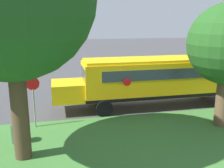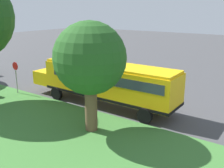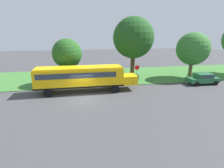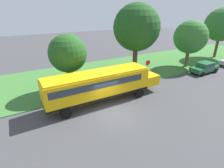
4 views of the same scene
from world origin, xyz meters
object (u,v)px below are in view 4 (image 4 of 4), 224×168
object	(u,v)px
school_bus	(101,84)
oak_tree_beside_bus	(69,54)
car_green_nearest	(205,67)
stop_sign	(148,68)
oak_tree_across_road	(222,24)
trash_bin	(143,73)
oak_tree_roadside_mid	(137,27)
oak_tree_far_end	(191,37)

from	to	relation	value
school_bus	oak_tree_beside_bus	xyz separation A→B (m)	(-3.88, -1.79, 2.40)
car_green_nearest	stop_sign	distance (m)	9.58
oak_tree_across_road	stop_sign	bearing A→B (deg)	-81.47
oak_tree_across_road	trash_bin	size ratio (longest dim) A/B	10.06
oak_tree_beside_bus	oak_tree_across_road	world-z (taller)	oak_tree_across_road
oak_tree_beside_bus	oak_tree_roadside_mid	distance (m)	10.16
school_bus	oak_tree_across_road	world-z (taller)	oak_tree_across_road
school_bus	stop_sign	bearing A→B (deg)	105.26
oak_tree_roadside_mid	oak_tree_beside_bus	bearing A→B (deg)	-81.88
oak_tree_roadside_mid	stop_sign	bearing A→B (deg)	-5.53
oak_tree_beside_bus	car_green_nearest	bearing A→B (deg)	79.30
oak_tree_far_end	trash_bin	distance (m)	9.76
school_bus	oak_tree_roadside_mid	distance (m)	10.64
oak_tree_beside_bus	stop_sign	size ratio (longest dim) A/B	2.34
car_green_nearest	oak_tree_roadside_mid	bearing A→B (deg)	-118.76
oak_tree_beside_bus	stop_sign	distance (m)	10.04
oak_tree_roadside_mid	oak_tree_across_road	bearing A→B (deg)	89.25
oak_tree_far_end	trash_bin	bearing A→B (deg)	-91.48
oak_tree_across_road	school_bus	bearing A→B (deg)	-79.52
oak_tree_roadside_mid	stop_sign	xyz separation A→B (m)	(3.18, -0.31, -4.70)
school_bus	oak_tree_beside_bus	bearing A→B (deg)	-155.26
car_green_nearest	trash_bin	world-z (taller)	car_green_nearest
school_bus	oak_tree_far_end	xyz separation A→B (m)	(-3.58, 17.15, 2.87)
car_green_nearest	oak_tree_roadside_mid	xyz separation A→B (m)	(-4.98, -9.07, 5.56)
oak_tree_roadside_mid	oak_tree_across_road	size ratio (longest dim) A/B	1.06
school_bus	stop_sign	distance (m)	8.03
oak_tree_roadside_mid	oak_tree_far_end	bearing A→B (deg)	79.39
school_bus	oak_tree_roadside_mid	bearing A→B (deg)	123.30
car_green_nearest	oak_tree_across_road	bearing A→B (deg)	115.04
car_green_nearest	oak_tree_far_end	size ratio (longest dim) A/B	0.60
car_green_nearest	oak_tree_roadside_mid	size ratio (longest dim) A/B	0.46
oak_tree_roadside_mid	stop_sign	world-z (taller)	oak_tree_roadside_mid
oak_tree_roadside_mid	oak_tree_far_end	world-z (taller)	oak_tree_roadside_mid
oak_tree_roadside_mid	stop_sign	distance (m)	5.68
oak_tree_beside_bus	oak_tree_roadside_mid	bearing A→B (deg)	98.12
car_green_nearest	oak_tree_far_end	bearing A→B (deg)	179.44
car_green_nearest	stop_sign	size ratio (longest dim) A/B	1.61
oak_tree_far_end	trash_bin	size ratio (longest dim) A/B	8.09
car_green_nearest	oak_tree_beside_bus	size ratio (longest dim) A/B	0.69
oak_tree_beside_bus	stop_sign	bearing A→B (deg)	79.47
car_green_nearest	school_bus	bearing A→B (deg)	-88.96
oak_tree_roadside_mid	trash_bin	xyz separation A→B (m)	(1.48, 0.36, -5.99)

